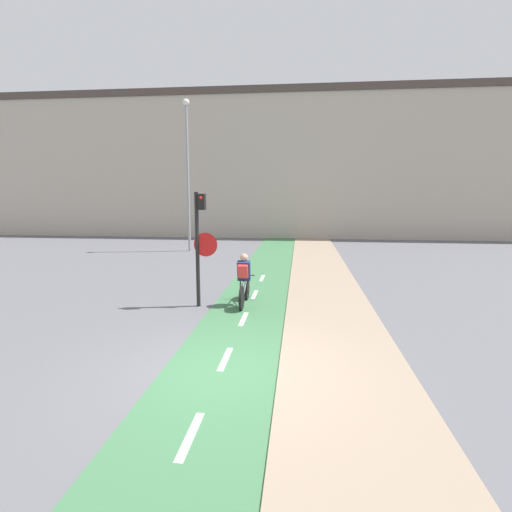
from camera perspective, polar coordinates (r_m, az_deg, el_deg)
name	(u,v)px	position (r m, az deg, el deg)	size (l,w,h in m)	color
ground_plane	(220,371)	(7.58, -5.13, -16.07)	(120.00, 120.00, 0.00)	#5B5B60
bike_lane	(220,371)	(7.58, -5.12, -15.99)	(2.11, 60.00, 0.02)	#3D7047
sidewalk_strip	(346,376)	(7.49, 12.78, -16.39)	(2.40, 60.00, 0.05)	gray
building_row_background	(283,166)	(30.99, 3.83, 12.72)	(60.00, 5.20, 10.47)	#B2A899
traffic_light_pole	(200,237)	(11.24, -8.00, 2.74)	(0.67, 0.25, 3.24)	black
street_lamp_far	(188,162)	(22.51, -9.75, 13.08)	(0.36, 0.36, 8.15)	gray
cyclist_near	(244,281)	(11.45, -1.72, -3.59)	(0.46, 1.81, 1.51)	black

